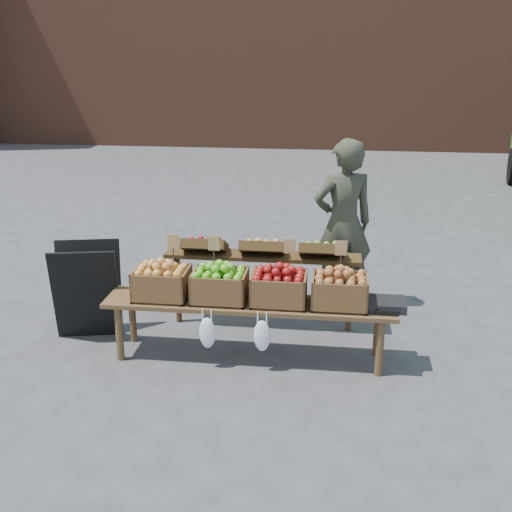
% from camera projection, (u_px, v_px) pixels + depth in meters
% --- Properties ---
extents(ground, '(80.00, 80.00, 0.00)m').
position_uv_depth(ground, '(325.00, 384.00, 5.64)').
color(ground, '#434345').
extents(vendor, '(0.81, 0.68, 1.90)m').
position_uv_depth(vendor, '(343.00, 224.00, 7.05)').
color(vendor, '#333526').
rests_on(vendor, ground).
extents(chalkboard_sign, '(0.71, 0.49, 0.98)m').
position_uv_depth(chalkboard_sign, '(87.00, 290.00, 6.43)').
color(chalkboard_sign, black).
rests_on(chalkboard_sign, ground).
extents(back_table, '(2.10, 0.44, 1.04)m').
position_uv_depth(back_table, '(262.00, 280.00, 6.63)').
color(back_table, '#3C2913').
rests_on(back_table, ground).
extents(display_bench, '(2.70, 0.56, 0.57)m').
position_uv_depth(display_bench, '(249.00, 330.00, 6.03)').
color(display_bench, '#513920').
rests_on(display_bench, ground).
extents(crate_golden_apples, '(0.50, 0.40, 0.28)m').
position_uv_depth(crate_golden_apples, '(162.00, 283.00, 5.99)').
color(crate_golden_apples, '#B79131').
rests_on(crate_golden_apples, display_bench).
extents(crate_russet_pears, '(0.50, 0.40, 0.28)m').
position_uv_depth(crate_russet_pears, '(220.00, 286.00, 5.92)').
color(crate_russet_pears, '#398F1A').
rests_on(crate_russet_pears, display_bench).
extents(crate_red_apples, '(0.50, 0.40, 0.28)m').
position_uv_depth(crate_red_apples, '(279.00, 289.00, 5.86)').
color(crate_red_apples, maroon).
rests_on(crate_red_apples, display_bench).
extents(crate_green_apples, '(0.50, 0.40, 0.28)m').
position_uv_depth(crate_green_apples, '(339.00, 292.00, 5.79)').
color(crate_green_apples, '#AD6935').
rests_on(crate_green_apples, display_bench).
extents(weighing_scale, '(0.34, 0.30, 0.08)m').
position_uv_depth(weighing_scale, '(386.00, 304.00, 5.78)').
color(weighing_scale, black).
rests_on(weighing_scale, display_bench).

